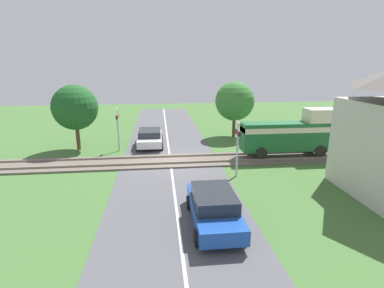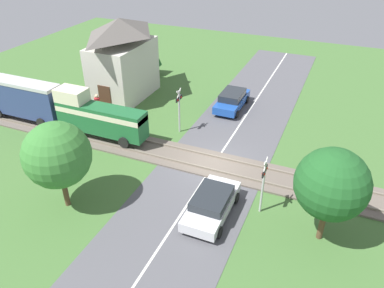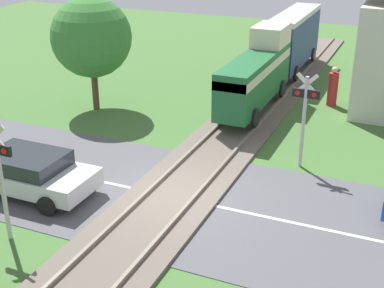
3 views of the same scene
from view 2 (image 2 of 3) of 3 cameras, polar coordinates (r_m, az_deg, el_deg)
The scene contains 13 objects.
ground_plane at distance 23.43m, azimuth 3.29°, elevation -3.23°, with size 60.00×60.00×0.00m, color #426B33.
road_surface at distance 23.43m, azimuth 3.29°, elevation -3.21°, with size 48.00×6.40×0.02m.
track_bed at distance 23.39m, azimuth 3.29°, elevation -3.09°, with size 2.80×48.00×0.24m.
train at distance 28.06m, azimuth -19.78°, elevation 5.44°, with size 1.58×13.37×3.18m.
car_near_crossing at distance 19.45m, azimuth 3.02°, elevation -9.03°, with size 4.27×2.02×1.31m.
car_far_side at distance 30.22m, azimuth 6.13°, elevation 6.74°, with size 4.42×1.93×1.42m.
crossing_signal_west_approach at distance 19.06m, azimuth 10.87°, elevation -5.30°, with size 0.90×0.18×3.29m.
crossing_signal_east_approach at distance 26.04m, azimuth -1.98°, elevation 5.94°, with size 0.90×0.18×3.29m.
station_building at distance 31.77m, azimuth -10.53°, elevation 12.42°, with size 6.35×3.84×6.57m.
pedestrian_by_station at distance 29.76m, azimuth -14.14°, elevation 5.64°, with size 0.44×0.44×1.77m.
tree_by_station at distance 36.69m, azimuth -6.28°, elevation 13.67°, with size 1.96×1.96×3.37m.
tree_roadside_hedge at distance 19.71m, azimuth -19.85°, elevation -1.61°, with size 3.41×3.41×4.89m.
tree_beyond_track at distance 17.65m, azimuth 20.52°, elevation -5.77°, with size 3.33×3.33×4.90m.
Camera 2 is at (-18.21, -6.27, 13.35)m, focal length 35.00 mm.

